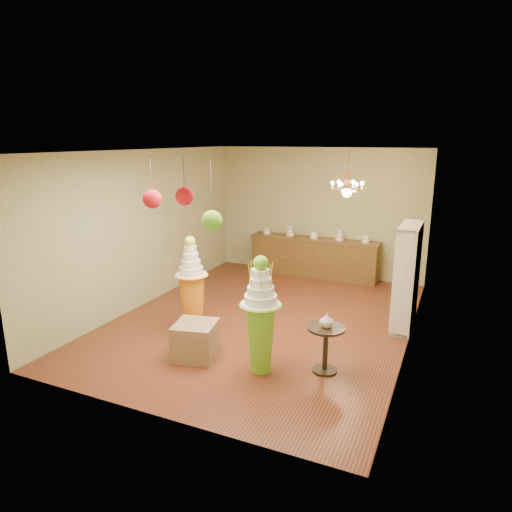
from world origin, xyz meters
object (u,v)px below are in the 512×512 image
at_px(pedestal_green, 261,323).
at_px(sideboard, 313,257).
at_px(round_table, 326,343).
at_px(pedestal_orange, 192,295).

relative_size(pedestal_green, sideboard, 0.56).
xyz_separation_m(sideboard, round_table, (1.53, -4.36, -0.04)).
bearing_deg(pedestal_orange, pedestal_green, -25.60).
relative_size(pedestal_green, pedestal_orange, 1.01).
xyz_separation_m(pedestal_green, sideboard, (-0.69, 4.71, -0.25)).
distance_m(pedestal_orange, sideboard, 4.06).
height_order(pedestal_green, pedestal_orange, pedestal_green).
distance_m(sideboard, round_table, 4.63).
distance_m(pedestal_orange, round_table, 2.46).
bearing_deg(pedestal_green, pedestal_orange, 154.40).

